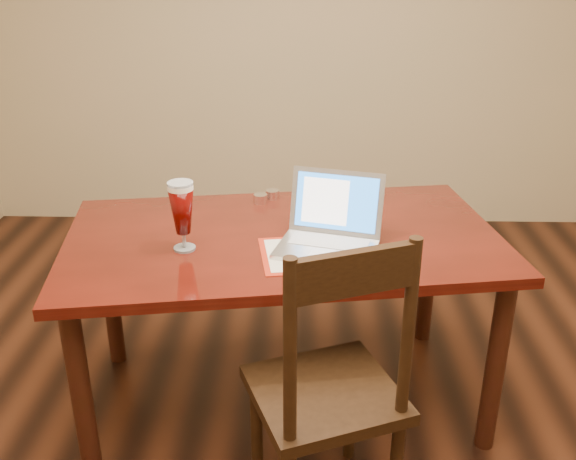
{
  "coord_description": "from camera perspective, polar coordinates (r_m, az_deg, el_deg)",
  "views": [
    {
      "loc": [
        -0.0,
        -1.86,
        1.83
      ],
      "look_at": [
        -0.06,
        0.33,
        0.87
      ],
      "focal_mm": 40.0,
      "sensor_mm": 36.0,
      "label": 1
    }
  ],
  "objects": [
    {
      "name": "dining_chair",
      "position": [
        2.15,
        3.72,
        -14.13
      ],
      "size": [
        0.59,
        0.58,
        1.09
      ],
      "rotation": [
        0.0,
        0.0,
        0.37
      ],
      "color": "black",
      "rests_on": "ground"
    },
    {
      "name": "dining_table",
      "position": [
        2.57,
        -0.46,
        -2.23
      ],
      "size": [
        1.83,
        1.2,
        1.06
      ],
      "rotation": [
        0.0,
        0.0,
        0.15
      ],
      "color": "#4C100A",
      "rests_on": "ground"
    }
  ]
}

